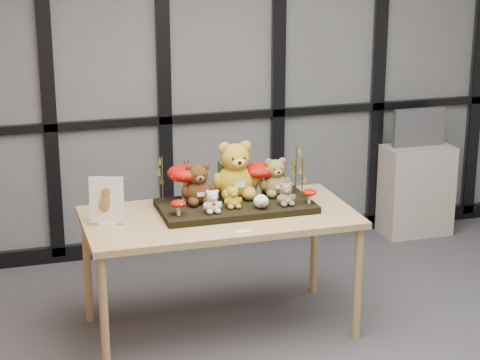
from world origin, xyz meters
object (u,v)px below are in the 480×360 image
object	(u,v)px
plush_cream_hedgehog	(261,201)
mushroom_front_left	(178,207)
diorama_tray	(236,206)
mushroom_front_right	(309,195)
display_table	(219,224)
mushroom_back_right	(259,177)
bear_pooh_yellow	(235,167)
monitor	(419,127)
bear_beige_small	(286,193)
bear_brown_medium	(198,181)
mushroom_back_left	(186,181)
bear_white_bow	(212,200)
sign_holder	(107,203)
cabinet	(416,190)
bear_small_yellow	(233,196)
bear_tan_back	(275,175)

from	to	relation	value
plush_cream_hedgehog	mushroom_front_left	xyz separation A→B (m)	(-0.51, 0.01, 0.01)
diorama_tray	mushroom_front_right	distance (m)	0.46
display_table	mushroom_back_right	bearing A→B (deg)	30.90
bear_pooh_yellow	monitor	world-z (taller)	bear_pooh_yellow
bear_beige_small	monitor	distance (m)	2.08
bear_pooh_yellow	bear_brown_medium	xyz separation A→B (m)	(-0.26, -0.05, -0.06)
mushroom_back_left	diorama_tray	bearing A→B (deg)	-25.41
bear_white_bow	mushroom_back_left	xyz separation A→B (m)	(-0.10, 0.27, 0.05)
display_table	bear_beige_small	world-z (taller)	bear_beige_small
bear_white_bow	monitor	size ratio (longest dim) A/B	0.36
display_table	mushroom_back_left	world-z (taller)	mushroom_back_left
sign_holder	monitor	size ratio (longest dim) A/B	0.66
bear_white_bow	mushroom_back_left	size ratio (longest dim) A/B	0.61
bear_beige_small	mushroom_front_left	bearing A→B (deg)	179.71
diorama_tray	cabinet	size ratio (longest dim) A/B	1.29
bear_small_yellow	bear_beige_small	bearing A→B (deg)	-8.02
plush_cream_hedgehog	mushroom_back_left	size ratio (longest dim) A/B	0.36
mushroom_back_left	bear_brown_medium	bearing A→B (deg)	-47.82
diorama_tray	cabinet	distance (m)	2.27
bear_brown_medium	mushroom_front_right	world-z (taller)	bear_brown_medium
bear_beige_small	bear_tan_back	bearing A→B (deg)	89.48
sign_holder	mushroom_front_left	bearing A→B (deg)	7.41
bear_brown_medium	mushroom_front_right	size ratio (longest dim) A/B	2.80
bear_white_bow	bear_tan_back	bearing A→B (deg)	24.49
diorama_tray	bear_brown_medium	world-z (taller)	bear_brown_medium
bear_pooh_yellow	bear_beige_small	distance (m)	0.37
sign_holder	bear_white_bow	bearing A→B (deg)	10.36
bear_pooh_yellow	sign_holder	xyz separation A→B (m)	(-0.84, -0.17, -0.11)
bear_brown_medium	bear_white_bow	xyz separation A→B (m)	(0.04, -0.20, -0.06)
bear_tan_back	mushroom_front_left	size ratio (longest dim) A/B	2.55
mushroom_front_right	mushroom_back_left	bearing A→B (deg)	159.46
diorama_tray	mushroom_back_right	world-z (taller)	mushroom_back_right
bear_brown_medium	mushroom_back_left	distance (m)	0.09
bear_brown_medium	mushroom_back_left	xyz separation A→B (m)	(-0.06, 0.07, -0.01)
display_table	bear_brown_medium	xyz separation A→B (m)	(-0.10, 0.13, 0.25)
sign_holder	cabinet	world-z (taller)	sign_holder
display_table	sign_holder	distance (m)	0.71
bear_tan_back	monitor	bearing A→B (deg)	34.54
mushroom_front_left	mushroom_front_right	xyz separation A→B (m)	(0.83, -0.01, -0.00)
bear_brown_medium	monitor	bearing A→B (deg)	27.93
bear_white_bow	display_table	bearing A→B (deg)	47.13
bear_brown_medium	sign_holder	bearing A→B (deg)	-169.04
display_table	monitor	bearing A→B (deg)	31.87
plush_cream_hedgehog	mushroom_back_left	bearing A→B (deg)	146.07
bear_pooh_yellow	mushroom_back_left	size ratio (longest dim) A/B	1.55
bear_small_yellow	monitor	distance (m)	2.32
diorama_tray	plush_cream_hedgehog	distance (m)	0.19
bear_tan_back	bear_small_yellow	world-z (taller)	bear_tan_back
bear_tan_back	mushroom_back_left	bearing A→B (deg)	174.93
display_table	bear_small_yellow	world-z (taller)	bear_small_yellow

